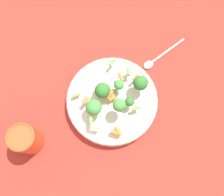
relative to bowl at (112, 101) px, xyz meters
name	(u,v)px	position (x,y,z in m)	size (l,w,h in m)	color
ground_plane	(112,103)	(0.00, 0.00, -0.02)	(3.00, 3.00, 0.00)	#B72D23
bowl	(112,101)	(0.00, 0.00, 0.00)	(0.28, 0.28, 0.04)	beige
pasta_salad	(113,96)	(0.00, 0.00, 0.06)	(0.23, 0.22, 0.08)	#8CB766
cup	(26,139)	(0.17, -0.21, 0.03)	(0.08, 0.08, 0.11)	#CC4C23
spoon	(157,59)	(-0.18, 0.11, -0.02)	(0.14, 0.13, 0.01)	silver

